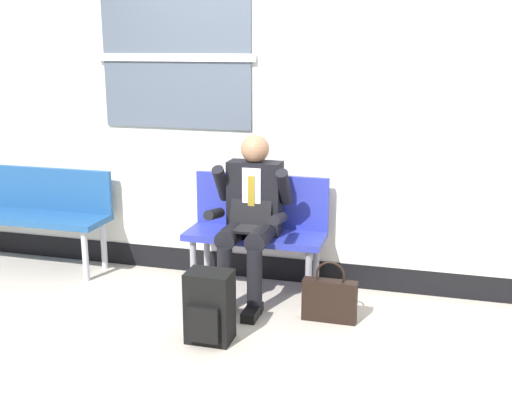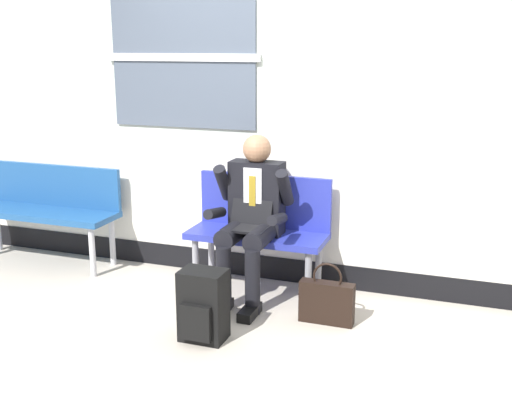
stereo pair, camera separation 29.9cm
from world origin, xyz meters
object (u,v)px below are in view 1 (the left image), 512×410
(person_seated, at_px, (250,215))
(backpack, at_px, (209,308))
(handbag, at_px, (330,299))
(bench_empty, at_px, (32,208))
(bench_with_person, at_px, (258,224))

(person_seated, height_order, backpack, person_seated)
(person_seated, distance_m, handbag, 0.85)
(person_seated, bearing_deg, bench_empty, 174.48)
(backpack, relative_size, handbag, 1.08)
(person_seated, relative_size, handbag, 2.82)
(bench_with_person, relative_size, bench_empty, 0.76)
(person_seated, distance_m, backpack, 0.87)
(bench_empty, bearing_deg, backpack, -26.11)
(bench_with_person, xyz_separation_m, handbag, (0.64, -0.44, -0.37))
(person_seated, xyz_separation_m, handbag, (0.64, -0.24, -0.50))
(bench_empty, distance_m, backpack, 2.19)
(bench_with_person, relative_size, person_seated, 0.86)
(backpack, bearing_deg, bench_with_person, 86.84)
(handbag, bearing_deg, person_seated, 159.23)
(backpack, height_order, handbag, backpack)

